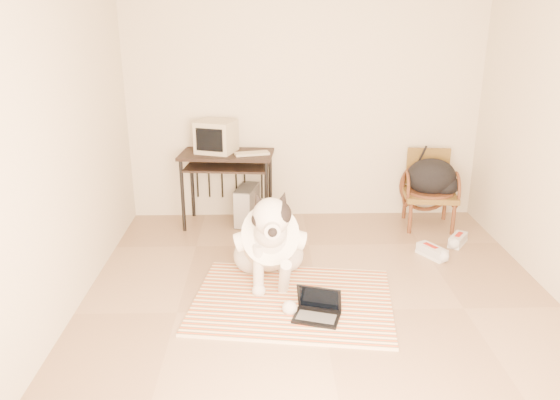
{
  "coord_description": "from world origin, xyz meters",
  "views": [
    {
      "loc": [
        -0.45,
        -3.89,
        2.3
      ],
      "look_at": [
        -0.32,
        0.48,
        0.79
      ],
      "focal_mm": 35.0,
      "sensor_mm": 36.0,
      "label": 1
    }
  ],
  "objects_px": {
    "dog": "(270,242)",
    "pc_tower": "(247,205)",
    "backpack": "(433,178)",
    "crt_monitor": "(216,136)",
    "rattan_chair": "(429,189)",
    "computer_desk": "(227,164)",
    "laptop": "(318,309)"
  },
  "relations": [
    {
      "from": "laptop",
      "to": "pc_tower",
      "type": "relative_size",
      "value": 0.84
    },
    {
      "from": "dog",
      "to": "laptop",
      "type": "distance_m",
      "value": 0.8
    },
    {
      "from": "backpack",
      "to": "pc_tower",
      "type": "bearing_deg",
      "value": 175.21
    },
    {
      "from": "laptop",
      "to": "crt_monitor",
      "type": "bearing_deg",
      "value": 113.96
    },
    {
      "from": "crt_monitor",
      "to": "rattan_chair",
      "type": "distance_m",
      "value": 2.44
    },
    {
      "from": "dog",
      "to": "crt_monitor",
      "type": "relative_size",
      "value": 2.78
    },
    {
      "from": "dog",
      "to": "laptop",
      "type": "relative_size",
      "value": 3.25
    },
    {
      "from": "dog",
      "to": "computer_desk",
      "type": "bearing_deg",
      "value": 108.0
    },
    {
      "from": "computer_desk",
      "to": "crt_monitor",
      "type": "xyz_separation_m",
      "value": [
        -0.11,
        0.07,
        0.29
      ]
    },
    {
      "from": "dog",
      "to": "backpack",
      "type": "xyz_separation_m",
      "value": [
        1.82,
        1.28,
        0.19
      ]
    },
    {
      "from": "dog",
      "to": "computer_desk",
      "type": "distance_m",
      "value": 1.51
    },
    {
      "from": "computer_desk",
      "to": "pc_tower",
      "type": "bearing_deg",
      "value": 13.04
    },
    {
      "from": "crt_monitor",
      "to": "pc_tower",
      "type": "distance_m",
      "value": 0.86
    },
    {
      "from": "computer_desk",
      "to": "pc_tower",
      "type": "relative_size",
      "value": 2.15
    },
    {
      "from": "computer_desk",
      "to": "rattan_chair",
      "type": "height_order",
      "value": "rattan_chair"
    },
    {
      "from": "dog",
      "to": "laptop",
      "type": "height_order",
      "value": "dog"
    },
    {
      "from": "crt_monitor",
      "to": "rattan_chair",
      "type": "height_order",
      "value": "crt_monitor"
    },
    {
      "from": "computer_desk",
      "to": "rattan_chair",
      "type": "distance_m",
      "value": 2.28
    },
    {
      "from": "crt_monitor",
      "to": "rattan_chair",
      "type": "bearing_deg",
      "value": -2.94
    },
    {
      "from": "backpack",
      "to": "computer_desk",
      "type": "bearing_deg",
      "value": 176.86
    },
    {
      "from": "rattan_chair",
      "to": "backpack",
      "type": "height_order",
      "value": "rattan_chair"
    },
    {
      "from": "computer_desk",
      "to": "backpack",
      "type": "bearing_deg",
      "value": -3.14
    },
    {
      "from": "dog",
      "to": "rattan_chair",
      "type": "distance_m",
      "value": 2.25
    },
    {
      "from": "crt_monitor",
      "to": "pc_tower",
      "type": "xyz_separation_m",
      "value": [
        0.32,
        -0.02,
        -0.8
      ]
    },
    {
      "from": "laptop",
      "to": "crt_monitor",
      "type": "distance_m",
      "value": 2.49
    },
    {
      "from": "dog",
      "to": "backpack",
      "type": "distance_m",
      "value": 2.23
    },
    {
      "from": "pc_tower",
      "to": "rattan_chair",
      "type": "xyz_separation_m",
      "value": [
        2.05,
        -0.1,
        0.21
      ]
    },
    {
      "from": "dog",
      "to": "rattan_chair",
      "type": "xyz_separation_m",
      "value": [
        1.8,
        1.35,
        0.04
      ]
    },
    {
      "from": "laptop",
      "to": "computer_desk",
      "type": "bearing_deg",
      "value": 111.99
    },
    {
      "from": "dog",
      "to": "pc_tower",
      "type": "relative_size",
      "value": 2.75
    },
    {
      "from": "laptop",
      "to": "computer_desk",
      "type": "xyz_separation_m",
      "value": [
        -0.83,
        2.05,
        0.64
      ]
    },
    {
      "from": "dog",
      "to": "rattan_chair",
      "type": "relative_size",
      "value": 1.6
    }
  ]
}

